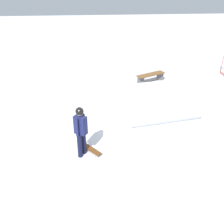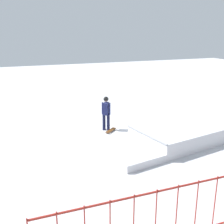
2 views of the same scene
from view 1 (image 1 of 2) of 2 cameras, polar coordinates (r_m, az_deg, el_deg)
name	(u,v)px [view 1 (image 1 of 2)]	position (r m, az deg, el deg)	size (l,w,h in m)	color
ground_plane	(123,131)	(9.62, 2.41, -4.30)	(60.00, 60.00, 0.00)	silver
skate_ramp	(152,114)	(10.25, 8.90, -0.38)	(5.76, 3.46, 0.74)	silver
skater	(81,128)	(7.96, -6.98, -3.61)	(0.40, 0.44, 1.73)	black
skateboard	(92,150)	(8.58, -4.52, -8.34)	(0.74, 0.67, 0.09)	#593314
park_bench	(151,76)	(13.98, 8.61, 7.92)	(1.05, 1.62, 0.48)	brown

